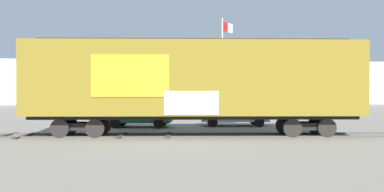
{
  "coord_description": "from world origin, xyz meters",
  "views": [
    {
      "loc": [
        -3.07,
        -17.49,
        2.08
      ],
      "look_at": [
        -1.47,
        0.95,
        2.02
      ],
      "focal_mm": 32.4,
      "sensor_mm": 36.0,
      "label": 1
    }
  ],
  "objects": [
    {
      "name": "ground_plane",
      "position": [
        0.0,
        0.0,
        0.0
      ],
      "size": [
        260.0,
        260.0,
        0.0
      ],
      "primitive_type": "plane",
      "color": "slate"
    },
    {
      "name": "track",
      "position": [
        -2.93,
        0.1,
        0.04
      ],
      "size": [
        59.97,
        5.65,
        0.08
      ],
      "color": "#4C4742",
      "rests_on": "ground_plane"
    },
    {
      "name": "freight_car",
      "position": [
        -1.46,
        -0.0,
        2.82
      ],
      "size": [
        16.71,
        3.84,
        4.94
      ],
      "color": "olive",
      "rests_on": "ground_plane"
    },
    {
      "name": "flagpole",
      "position": [
        2.2,
        11.51,
        5.55
      ],
      "size": [
        1.22,
        1.31,
        8.54
      ],
      "color": "silver",
      "rests_on": "ground_plane"
    },
    {
      "name": "hillside",
      "position": [
        -0.09,
        73.03,
        4.86
      ],
      "size": [
        115.07,
        31.77,
        14.03
      ],
      "color": "silver",
      "rests_on": "ground_plane"
    },
    {
      "name": "parked_car_green",
      "position": [
        -4.54,
        5.05,
        0.81
      ],
      "size": [
        4.27,
        2.38,
        1.6
      ],
      "color": "#1E5933",
      "rests_on": "ground_plane"
    },
    {
      "name": "parked_car_silver",
      "position": [
        1.71,
        5.48,
        0.8
      ],
      "size": [
        4.57,
        2.27,
        1.6
      ],
      "color": "#B7BABF",
      "rests_on": "ground_plane"
    }
  ]
}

